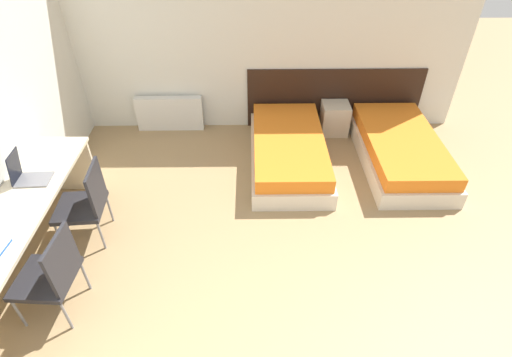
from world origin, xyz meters
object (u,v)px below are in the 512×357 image
object	(u,v)px
bed_near_door	(400,150)
nightstand	(335,118)
bed_near_window	(288,151)
chair_near_laptop	(86,202)
chair_near_notebook	(51,273)
laptop	(27,175)

from	to	relation	value
bed_near_door	nightstand	distance (m)	1.09
bed_near_window	bed_near_door	world-z (taller)	same
bed_near_window	nightstand	distance (m)	1.09
bed_near_door	chair_near_laptop	world-z (taller)	chair_near_laptop
bed_near_door	chair_near_notebook	xyz separation A→B (m)	(-3.72, -2.23, 0.29)
bed_near_window	laptop	xyz separation A→B (m)	(-2.70, -1.30, 0.62)
nightstand	laptop	xyz separation A→B (m)	(-3.46, -2.09, 0.59)
nightstand	laptop	distance (m)	4.08
bed_near_door	laptop	xyz separation A→B (m)	(-4.21, -1.30, 0.62)
nightstand	chair_near_laptop	xyz separation A→B (m)	(-2.97, -2.11, 0.25)
nightstand	chair_near_laptop	distance (m)	3.65
nightstand	chair_near_laptop	world-z (taller)	chair_near_laptop
bed_near_window	chair_near_notebook	xyz separation A→B (m)	(-2.21, -2.23, 0.29)
chair_near_laptop	laptop	bearing A→B (deg)	173.87
bed_near_door	laptop	world-z (taller)	laptop
chair_near_notebook	laptop	bearing A→B (deg)	121.58
chair_near_laptop	chair_near_notebook	size ratio (longest dim) A/B	1.00
bed_near_door	nightstand	size ratio (longest dim) A/B	4.17
chair_near_laptop	chair_near_notebook	bearing A→B (deg)	-93.85
chair_near_laptop	chair_near_notebook	distance (m)	0.92
laptop	bed_near_door	bearing A→B (deg)	14.38
nightstand	laptop	size ratio (longest dim) A/B	1.39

